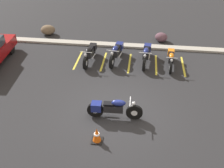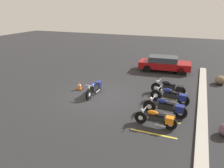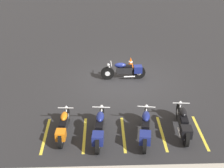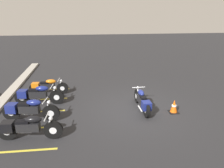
{
  "view_description": "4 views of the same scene",
  "coord_description": "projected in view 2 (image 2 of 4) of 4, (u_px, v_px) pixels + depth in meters",
  "views": [
    {
      "loc": [
        0.91,
        -8.11,
        6.84
      ],
      "look_at": [
        -0.23,
        0.91,
        0.75
      ],
      "focal_mm": 42.0,
      "sensor_mm": 36.0,
      "label": 1
    },
    {
      "loc": [
        11.6,
        5.52,
        5.37
      ],
      "look_at": [
        0.12,
        0.95,
        0.94
      ],
      "focal_mm": 35.0,
      "sensor_mm": 36.0,
      "label": 2
    },
    {
      "loc": [
        1.02,
        13.24,
        6.85
      ],
      "look_at": [
        0.63,
        1.68,
        0.77
      ],
      "focal_mm": 50.0,
      "sensor_mm": 36.0,
      "label": 3
    },
    {
      "loc": [
        -8.64,
        2.03,
        4.28
      ],
      "look_at": [
        0.65,
        0.92,
        1.03
      ],
      "focal_mm": 35.0,
      "sensor_mm": 36.0,
      "label": 4
    }
  ],
  "objects": [
    {
      "name": "stall_line_1",
      "position": [
        167.0,
        99.0,
        13.41
      ],
      "size": [
        0.1,
        2.1,
        0.0
      ],
      "primitive_type": "cube",
      "color": "gold",
      "rests_on": "ground"
    },
    {
      "name": "motorcycle_navy_featured",
      "position": [
        95.0,
        88.0,
        13.91
      ],
      "size": [
        2.17,
        0.61,
        0.85
      ],
      "rotation": [
        0.0,
        0.0,
        0.03
      ],
      "color": "black",
      "rests_on": "ground"
    },
    {
      "name": "parked_bike_0",
      "position": [
        170.0,
        88.0,
        13.87
      ],
      "size": [
        0.62,
        2.22,
        0.87
      ],
      "rotation": [
        0.0,
        0.0,
        -1.64
      ],
      "color": "black",
      "rests_on": "ground"
    },
    {
      "name": "parked_bike_2",
      "position": [
        167.0,
        107.0,
        11.17
      ],
      "size": [
        0.64,
        2.29,
        0.9
      ],
      "rotation": [
        0.0,
        0.0,
        -1.66
      ],
      "color": "black",
      "rests_on": "ground"
    },
    {
      "name": "stall_line_2",
      "position": [
        163.0,
        108.0,
        12.18
      ],
      "size": [
        0.1,
        2.1,
        0.0
      ],
      "primitive_type": "cube",
      "color": "gold",
      "rests_on": "ground"
    },
    {
      "name": "stall_line_4",
      "position": [
        153.0,
        134.0,
        9.72
      ],
      "size": [
        0.1,
        2.1,
        0.0
      ],
      "primitive_type": "cube",
      "color": "gold",
      "rests_on": "ground"
    },
    {
      "name": "car_red",
      "position": [
        164.0,
        63.0,
        18.85
      ],
      "size": [
        2.09,
        4.41,
        1.29
      ],
      "rotation": [
        0.0,
        0.0,
        1.64
      ],
      "color": "black",
      "rests_on": "ground"
    },
    {
      "name": "parked_bike_3",
      "position": [
        158.0,
        119.0,
        10.16
      ],
      "size": [
        0.57,
        2.03,
        0.8
      ],
      "rotation": [
        0.0,
        0.0,
        -1.63
      ],
      "color": "black",
      "rests_on": "ground"
    },
    {
      "name": "landscape_rock_1",
      "position": [
        221.0,
        80.0,
        15.81
      ],
      "size": [
        0.93,
        0.77,
        0.62
      ],
      "primitive_type": "ellipsoid",
      "rotation": [
        0.0,
        0.0,
        0.02
      ],
      "color": "brown",
      "rests_on": "ground"
    },
    {
      "name": "stall_line_3",
      "position": [
        159.0,
        119.0,
        10.95
      ],
      "size": [
        0.1,
        2.1,
        0.0
      ],
      "primitive_type": "cube",
      "color": "gold",
      "rests_on": "ground"
    },
    {
      "name": "ground",
      "position": [
        99.0,
        95.0,
        13.88
      ],
      "size": [
        60.0,
        60.0,
        0.0
      ],
      "primitive_type": "plane",
      "color": "#262628"
    },
    {
      "name": "parked_bike_1",
      "position": [
        172.0,
        96.0,
        12.56
      ],
      "size": [
        0.75,
        2.29,
        0.9
      ],
      "rotation": [
        0.0,
        0.0,
        -1.72
      ],
      "color": "black",
      "rests_on": "ground"
    },
    {
      "name": "concrete_curb",
      "position": [
        202.0,
        111.0,
        11.72
      ],
      "size": [
        18.0,
        0.5,
        0.12
      ],
      "primitive_type": "cube",
      "color": "#A8A399",
      "rests_on": "ground"
    },
    {
      "name": "traffic_cone",
      "position": [
        80.0,
        86.0,
        14.75
      ],
      "size": [
        0.4,
        0.4,
        0.58
      ],
      "color": "black",
      "rests_on": "ground"
    },
    {
      "name": "stall_line_0",
      "position": [
        170.0,
        91.0,
        14.64
      ],
      "size": [
        0.1,
        2.1,
        0.0
      ],
      "primitive_type": "cube",
      "color": "gold",
      "rests_on": "ground"
    }
  ]
}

